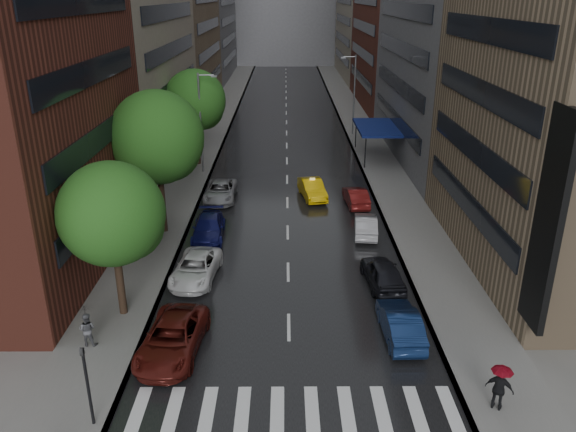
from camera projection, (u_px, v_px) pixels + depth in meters
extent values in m
plane|color=gray|center=(289.00, 378.00, 24.49)|extent=(220.00, 220.00, 0.00)
cube|color=black|center=(286.00, 126.00, 70.93)|extent=(14.00, 140.00, 0.01)
cube|color=gray|center=(215.00, 125.00, 70.86)|extent=(4.00, 140.00, 0.15)
cube|color=gray|center=(358.00, 125.00, 70.95)|extent=(4.00, 140.00, 0.15)
cube|color=silver|center=(139.00, 410.00, 22.60)|extent=(0.55, 2.80, 0.01)
cube|color=silver|center=(173.00, 410.00, 22.61)|extent=(0.55, 2.80, 0.01)
cube|color=silver|center=(208.00, 410.00, 22.62)|extent=(0.55, 2.80, 0.01)
cube|color=silver|center=(243.00, 409.00, 22.62)|extent=(0.55, 2.80, 0.01)
cube|color=silver|center=(277.00, 409.00, 22.63)|extent=(0.55, 2.80, 0.01)
cube|color=silver|center=(312.00, 409.00, 22.64)|extent=(0.55, 2.80, 0.01)
cube|color=silver|center=(347.00, 409.00, 22.64)|extent=(0.55, 2.80, 0.01)
cube|color=silver|center=(381.00, 409.00, 22.65)|extent=(0.55, 2.80, 0.01)
cube|color=silver|center=(416.00, 409.00, 22.66)|extent=(0.55, 2.80, 0.01)
cube|color=silver|center=(450.00, 409.00, 22.66)|extent=(0.55, 2.80, 0.01)
cube|color=maroon|center=(15.00, 45.00, 30.75)|extent=(8.00, 20.00, 26.00)
cube|color=#937A5B|center=(181.00, 28.00, 79.79)|extent=(8.00, 28.00, 22.00)
cube|color=#937A5B|center=(567.00, 6.00, 30.15)|extent=(8.00, 20.00, 30.00)
cube|color=slate|center=(444.00, 34.00, 53.55)|extent=(8.00, 28.00, 24.00)
cube|color=gray|center=(365.00, 2.00, 106.68)|extent=(8.00, 32.00, 28.00)
cube|color=black|center=(548.00, 223.00, 23.99)|extent=(0.30, 2.20, 10.00)
cylinder|color=#382619|center=(119.00, 276.00, 28.46)|extent=(0.40, 0.40, 4.54)
sphere|color=#1E5116|center=(112.00, 214.00, 27.19)|extent=(5.19, 5.19, 5.19)
cylinder|color=#382619|center=(162.00, 196.00, 38.32)|extent=(0.40, 0.40, 5.45)
sphere|color=#1E5116|center=(157.00, 137.00, 36.80)|extent=(6.23, 6.23, 6.23)
cylinder|color=#382619|center=(197.00, 140.00, 53.81)|extent=(0.40, 0.40, 5.04)
sphere|color=#1E5116|center=(195.00, 100.00, 52.41)|extent=(5.76, 5.76, 5.76)
imported|color=#E5B20C|center=(312.00, 189.00, 45.75)|extent=(2.43, 4.83, 1.52)
imported|color=#4F140F|center=(173.00, 338.00, 25.95)|extent=(3.04, 5.77, 1.55)
imported|color=white|center=(196.00, 268.00, 32.72)|extent=(2.81, 5.27, 1.41)
imported|color=#10124C|center=(209.00, 228.00, 38.22)|extent=(2.24, 5.15, 1.48)
imported|color=gray|center=(221.00, 191.00, 45.33)|extent=(2.44, 5.26, 1.46)
imported|color=#0F2046|center=(400.00, 323.00, 27.16)|extent=(1.76, 4.68, 1.53)
imported|color=black|center=(383.00, 273.00, 31.95)|extent=(2.31, 4.78, 1.57)
imported|color=#A7A6AC|center=(366.00, 225.00, 38.80)|extent=(1.90, 4.40, 1.41)
imported|color=maroon|center=(356.00, 197.00, 44.16)|extent=(1.86, 4.43, 1.42)
imported|color=#535358|center=(87.00, 329.00, 26.26)|extent=(0.86, 0.70, 1.67)
imported|color=black|center=(85.00, 314.00, 25.96)|extent=(0.96, 0.98, 0.88)
imported|color=black|center=(499.00, 389.00, 22.16)|extent=(1.17, 0.95, 1.87)
imported|color=maroon|center=(502.00, 374.00, 21.89)|extent=(0.82, 0.82, 0.72)
cylinder|color=black|center=(88.00, 389.00, 21.12)|extent=(0.12, 0.12, 3.20)
imported|color=black|center=(83.00, 358.00, 20.60)|extent=(0.18, 0.15, 0.90)
cylinder|color=gray|center=(201.00, 124.00, 50.60)|extent=(0.18, 0.18, 9.00)
cube|color=gray|center=(214.00, 76.00, 49.05)|extent=(0.50, 0.22, 0.16)
cylinder|color=gray|center=(354.00, 95.00, 64.60)|extent=(0.18, 0.18, 9.00)
cube|color=gray|center=(343.00, 58.00, 63.04)|extent=(0.50, 0.22, 0.16)
cube|color=navy|center=(377.00, 128.00, 55.88)|extent=(4.00, 8.00, 0.25)
cylinder|color=black|center=(365.00, 152.00, 52.90)|extent=(0.12, 0.12, 3.00)
cylinder|color=black|center=(356.00, 133.00, 59.95)|extent=(0.12, 0.12, 3.00)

